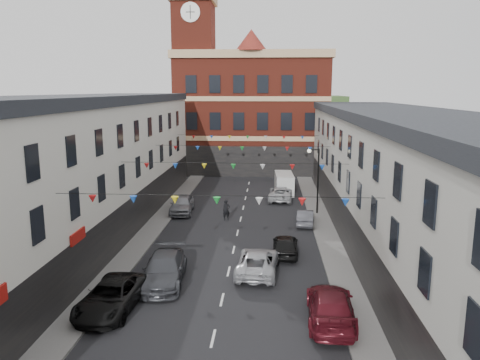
% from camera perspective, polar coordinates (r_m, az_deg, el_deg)
% --- Properties ---
extents(ground, '(160.00, 160.00, 0.00)m').
position_cam_1_polar(ground, '(29.60, -1.40, -11.08)').
color(ground, black).
rests_on(ground, ground).
extents(pavement_left, '(1.80, 64.00, 0.15)m').
position_cam_1_polar(pavement_left, '(32.71, -13.37, -9.07)').
color(pavement_left, '#605E5B').
rests_on(pavement_left, ground).
extents(pavement_right, '(1.80, 64.00, 0.15)m').
position_cam_1_polar(pavement_right, '(31.65, 11.66, -9.68)').
color(pavement_right, '#605E5B').
rests_on(pavement_right, ground).
extents(terrace_left, '(8.40, 56.00, 10.70)m').
position_cam_1_polar(terrace_left, '(32.23, -22.63, -0.19)').
color(terrace_left, silver).
rests_on(terrace_left, ground).
extents(terrace_right, '(8.40, 56.00, 9.70)m').
position_cam_1_polar(terrace_right, '(30.47, 21.39, -1.66)').
color(terrace_right, '#B4B2A9').
rests_on(terrace_right, ground).
extents(civic_building, '(20.60, 13.30, 18.50)m').
position_cam_1_polar(civic_building, '(65.40, 1.53, 8.33)').
color(civic_building, maroon).
rests_on(civic_building, ground).
extents(clock_tower, '(5.60, 5.60, 30.00)m').
position_cam_1_polar(clock_tower, '(63.24, -5.57, 14.36)').
color(clock_tower, maroon).
rests_on(clock_tower, ground).
extents(distant_hill, '(40.00, 14.00, 10.00)m').
position_cam_1_polar(distant_hill, '(89.78, -0.47, 7.04)').
color(distant_hill, '#2D4D24').
rests_on(distant_hill, ground).
extents(street_lamp, '(1.10, 0.36, 6.00)m').
position_cam_1_polar(street_lamp, '(42.15, 9.18, 0.97)').
color(street_lamp, black).
rests_on(street_lamp, ground).
extents(car_left_c, '(2.82, 5.55, 1.50)m').
position_cam_1_polar(car_left_c, '(25.38, -15.41, -13.54)').
color(car_left_c, black).
rests_on(car_left_c, ground).
extents(car_left_d, '(2.75, 5.86, 1.65)m').
position_cam_1_polar(car_left_d, '(28.02, -9.26, -10.71)').
color(car_left_d, '#3F4147').
rests_on(car_left_d, ground).
extents(car_left_e, '(2.23, 4.96, 1.65)m').
position_cam_1_polar(car_left_e, '(43.10, -7.09, -2.94)').
color(car_left_e, gray).
rests_on(car_left_e, ground).
extents(car_right_c, '(2.52, 5.59, 1.59)m').
position_cam_1_polar(car_right_c, '(23.86, 10.98, -14.86)').
color(car_right_c, '#5B121C').
rests_on(car_right_c, ground).
extents(car_right_d, '(1.85, 4.28, 1.44)m').
position_cam_1_polar(car_right_d, '(32.27, 5.54, -7.88)').
color(car_right_d, black).
rests_on(car_right_d, ground).
extents(car_right_e, '(1.69, 3.96, 1.27)m').
position_cam_1_polar(car_right_e, '(39.58, 7.96, -4.50)').
color(car_right_e, '#4E4F56').
rests_on(car_right_e, ground).
extents(car_right_f, '(2.60, 5.17, 1.40)m').
position_cam_1_polar(car_right_f, '(47.90, 4.95, -1.64)').
color(car_right_f, '#B6B8BB').
rests_on(car_right_f, ground).
extents(moving_car, '(2.74, 5.35, 1.45)m').
position_cam_1_polar(moving_car, '(29.14, 2.15, -9.92)').
color(moving_car, '#B8BAC0').
rests_on(moving_car, ground).
extents(white_van, '(2.06, 4.89, 2.13)m').
position_cam_1_polar(white_van, '(51.31, 5.39, -0.39)').
color(white_van, silver).
rests_on(white_van, ground).
extents(pedestrian, '(0.77, 0.65, 1.78)m').
position_cam_1_polar(pedestrian, '(40.38, -1.67, -3.71)').
color(pedestrian, black).
rests_on(pedestrian, ground).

